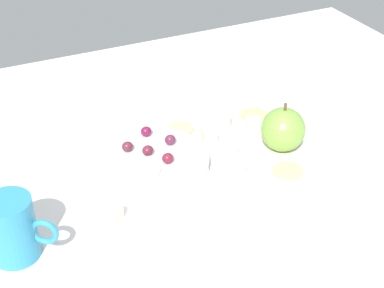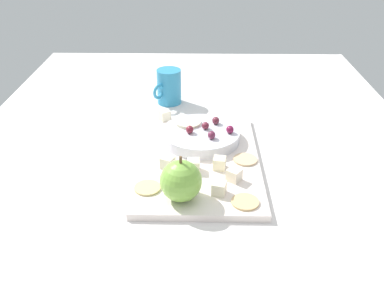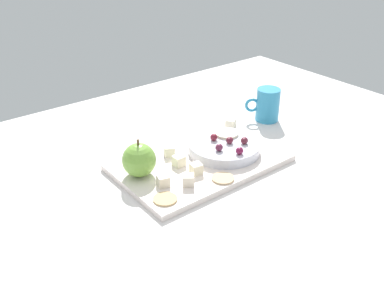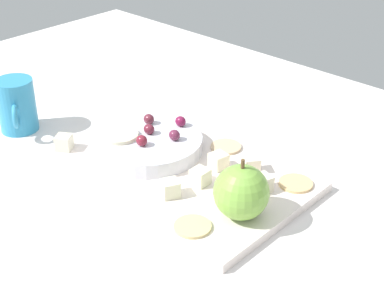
{
  "view_description": "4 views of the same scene",
  "coord_description": "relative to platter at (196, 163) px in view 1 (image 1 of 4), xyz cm",
  "views": [
    {
      "loc": [
        -29.22,
        -69.38,
        60.56
      ],
      "look_at": [
        2.93,
        -1.06,
        10.57
      ],
      "focal_mm": 54.94,
      "sensor_mm": 36.0,
      "label": 1
    },
    {
      "loc": [
        80.13,
        1.01,
        51.17
      ],
      "look_at": [
        5.07,
        -0.35,
        8.97
      ],
      "focal_mm": 40.08,
      "sensor_mm": 36.0,
      "label": 2
    },
    {
      "loc": [
        61.13,
        70.13,
        57.01
      ],
      "look_at": [
        4.97,
        -1.57,
        8.95
      ],
      "focal_mm": 41.84,
      "sensor_mm": 36.0,
      "label": 3
    },
    {
      "loc": [
        57.01,
        -51.95,
        51.71
      ],
      "look_at": [
        5.93,
        2.63,
        9.68
      ],
      "focal_mm": 54.57,
      "sensor_mm": 36.0,
      "label": 4
    }
  ],
  "objects": [
    {
      "name": "table",
      "position": [
        -4.66,
        -1.07,
        -2.9
      ],
      "size": [
        138.14,
        103.11,
        4.38
      ],
      "primitive_type": "cube",
      "color": "silver",
      "rests_on": "ground"
    },
    {
      "name": "platter",
      "position": [
        0.0,
        0.0,
        0.0
      ],
      "size": [
        38.16,
        24.28,
        1.41
      ],
      "primitive_type": "cube",
      "color": "silver",
      "rests_on": "table"
    },
    {
      "name": "serving_dish",
      "position": [
        -6.99,
        0.33,
        1.9
      ],
      "size": [
        17.03,
        17.03,
        2.39
      ],
      "primitive_type": "cylinder",
      "color": "silver",
      "rests_on": "platter"
    },
    {
      "name": "apple_whole",
      "position": [
        14.33,
        -3.09,
        4.39
      ],
      "size": [
        7.36,
        7.36,
        7.36
      ],
      "primitive_type": "sphere",
      "color": "#7AB142",
      "rests_on": "platter"
    },
    {
      "name": "apple_stem",
      "position": [
        14.33,
        -3.09,
        8.67
      ],
      "size": [
        0.5,
        0.5,
        1.2
      ],
      "primitive_type": "cylinder",
      "color": "brown",
      "rests_on": "apple_whole"
    },
    {
      "name": "cheese_cube_0",
      "position": [
        4.39,
        4.01,
        1.89
      ],
      "size": [
        2.73,
        2.73,
        2.36
      ],
      "primitive_type": "cube",
      "rotation": [
        0.0,
        0.0,
        1.4
      ],
      "color": "#F8EBC5",
      "rests_on": "platter"
    },
    {
      "name": "cheese_cube_1",
      "position": [
        4.32,
        -6.12,
        1.89
      ],
      "size": [
        3.15,
        3.15,
        2.36
      ],
      "primitive_type": "cube",
      "rotation": [
        0.0,
        0.0,
        1.12
      ],
      "color": "#F1EACB",
      "rests_on": "platter"
    },
    {
      "name": "cheese_cube_2",
      "position": [
        5.33,
        -0.63,
        1.89
      ],
      "size": [
        2.44,
        2.44,
        2.36
      ],
      "primitive_type": "cube",
      "rotation": [
        0.0,
        0.0,
        0.03
      ],
      "color": "#F1E9C7",
      "rests_on": "platter"
    },
    {
      "name": "cheese_cube_3",
      "position": [
        8.52,
        6.6,
        1.89
      ],
      "size": [
        3.31,
        3.31,
        2.36
      ],
      "primitive_type": "cube",
      "rotation": [
        0.0,
        0.0,
        0.92
      ],
      "color": "#F9E8CE",
      "rests_on": "platter"
    },
    {
      "name": "cheese_cube_4",
      "position": [
        -17.1,
        -8.34,
        1.89
      ],
      "size": [
        3.26,
        3.26,
        2.36
      ],
      "primitive_type": "cube",
      "rotation": [
        0.0,
        0.0,
        0.56
      ],
      "color": "#EBE4C4",
      "rests_on": "platter"
    },
    {
      "name": "cheese_cube_5",
      "position": [
        12.83,
        3.63,
        1.89
      ],
      "size": [
        2.9,
        2.9,
        2.36
      ],
      "primitive_type": "cube",
      "rotation": [
        0.0,
        0.0,
        1.31
      ],
      "color": "#F9EACB",
      "rests_on": "platter"
    },
    {
      "name": "cracker_0",
      "position": [
        11.56,
        -9.34,
        0.91
      ],
      "size": [
        4.87,
        4.87,
        0.4
      ],
      "primitive_type": "cylinder",
      "color": "#DCC483",
      "rests_on": "platter"
    },
    {
      "name": "cracker_1",
      "position": [
        1.33,
        9.38,
        0.91
      ],
      "size": [
        4.87,
        4.87,
        0.4
      ],
      "primitive_type": "cylinder",
      "color": "#D4B288",
      "rests_on": "platter"
    },
    {
      "name": "cracker_2",
      "position": [
        15.48,
        8.08,
        0.91
      ],
      "size": [
        4.87,
        4.87,
        0.4
      ],
      "primitive_type": "cylinder",
      "color": "#DBB47A",
      "rests_on": "platter"
    },
    {
      "name": "grape_0",
      "position": [
        -7.76,
        1.34,
        3.9
      ],
      "size": [
        1.81,
        1.63,
        1.6
      ],
      "primitive_type": "ellipsoid",
      "color": "maroon",
      "rests_on": "serving_dish"
    },
    {
      "name": "grape_1",
      "position": [
        -10.29,
        3.68,
        3.92
      ],
      "size": [
        1.81,
        1.63,
        1.66
      ],
      "primitive_type": "ellipsoid",
      "color": "maroon",
      "rests_on": "serving_dish"
    },
    {
      "name": "grape_2",
      "position": [
        -5.8,
        -2.03,
        3.95
      ],
      "size": [
        1.81,
        1.63,
        1.71
      ],
      "primitive_type": "ellipsoid",
      "color": "maroon",
      "rests_on": "serving_dish"
    },
    {
      "name": "grape_3",
      "position": [
        -5.98,
        6.59,
        3.93
      ],
      "size": [
        1.81,
        1.63,
        1.68
      ],
      "primitive_type": "ellipsoid",
      "color": "maroon",
      "rests_on": "serving_dish"
    },
    {
      "name": "grape_4",
      "position": [
        -3.4,
        2.59,
        3.94
      ],
      "size": [
        1.81,
        1.63,
        1.69
      ],
      "primitive_type": "ellipsoid",
      "color": "#64243D",
      "rests_on": "serving_dish"
    },
    {
      "name": "apple_slice_0",
      "position": [
        -10.29,
        -2.48,
        3.39
      ],
      "size": [
        5.72,
        5.72,
        0.6
      ],
      "primitive_type": "cylinder",
      "color": "beige",
      "rests_on": "serving_dish"
    },
    {
      "name": "cup",
      "position": [
        -30.45,
        -8.13,
        3.88
      ],
      "size": [
        8.74,
        7.14,
        9.18
      ],
      "color": "teal",
      "rests_on": "table"
    }
  ]
}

